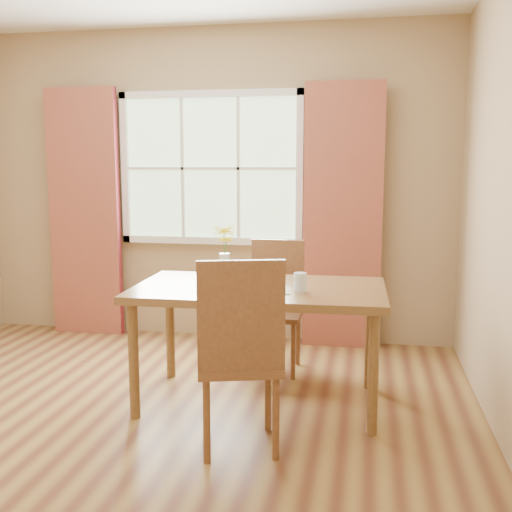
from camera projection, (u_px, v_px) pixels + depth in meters
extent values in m
cube|color=olive|center=(134.00, 423.00, 3.61)|extent=(4.20, 3.80, 0.02)
cube|color=tan|center=(212.00, 186.00, 5.26)|extent=(4.20, 0.02, 2.70)
cube|color=#A8D29F|center=(211.00, 168.00, 5.21)|extent=(1.50, 0.02, 1.20)
cube|color=white|center=(209.00, 94.00, 5.08)|extent=(1.62, 0.04, 0.06)
cube|color=white|center=(211.00, 241.00, 5.27)|extent=(1.62, 0.04, 0.06)
cube|color=white|center=(125.00, 168.00, 5.32)|extent=(0.06, 0.04, 1.32)
cube|color=white|center=(300.00, 169.00, 5.04)|extent=(0.06, 0.04, 1.32)
cube|color=white|center=(210.00, 168.00, 5.18)|extent=(1.50, 0.03, 0.02)
cube|color=maroon|center=(85.00, 213.00, 5.38)|extent=(0.65, 0.08, 2.20)
cube|color=maroon|center=(343.00, 217.00, 4.96)|extent=(0.65, 0.08, 2.20)
cube|color=brown|center=(259.00, 290.00, 3.80)|extent=(1.60, 0.92, 0.05)
cylinder|color=brown|center=(134.00, 361.00, 3.61)|extent=(0.06, 0.06, 0.72)
cylinder|color=brown|center=(373.00, 374.00, 3.39)|extent=(0.06, 0.06, 0.72)
cylinder|color=brown|center=(170.00, 329.00, 4.33)|extent=(0.06, 0.06, 0.72)
cylinder|color=brown|center=(370.00, 338.00, 4.10)|extent=(0.06, 0.06, 0.72)
cube|color=brown|center=(239.00, 363.00, 3.24)|extent=(0.55, 0.55, 0.04)
cube|color=brown|center=(241.00, 317.00, 2.99)|extent=(0.44, 0.16, 0.57)
cylinder|color=brown|center=(207.00, 421.00, 3.08)|extent=(0.04, 0.04, 0.45)
cylinder|color=brown|center=(276.00, 419.00, 3.11)|extent=(0.04, 0.04, 0.45)
cylinder|color=brown|center=(206.00, 395.00, 3.43)|extent=(0.04, 0.04, 0.45)
cylinder|color=brown|center=(268.00, 393.00, 3.47)|extent=(0.04, 0.04, 0.45)
cube|color=brown|center=(274.00, 314.00, 4.45)|extent=(0.41, 0.41, 0.04)
cube|color=brown|center=(278.00, 273.00, 4.58)|extent=(0.40, 0.04, 0.52)
cylinder|color=brown|center=(248.00, 349.00, 4.35)|extent=(0.03, 0.03, 0.41)
cylinder|color=brown|center=(293.00, 351.00, 4.30)|extent=(0.03, 0.03, 0.41)
cylinder|color=brown|center=(256.00, 336.00, 4.67)|extent=(0.03, 0.03, 0.41)
cylinder|color=brown|center=(298.00, 339.00, 4.61)|extent=(0.03, 0.03, 0.41)
cube|color=#B7C3A5|center=(249.00, 290.00, 3.68)|extent=(0.53, 0.45, 0.01)
cube|color=#6AB82E|center=(250.00, 287.00, 3.71)|extent=(0.26, 0.26, 0.01)
ellipsoid|color=gold|center=(241.00, 282.00, 3.72)|extent=(0.20, 0.16, 0.05)
ellipsoid|color=#4C8C2D|center=(248.00, 281.00, 3.68)|extent=(0.10, 0.07, 0.01)
cylinder|color=red|center=(240.00, 277.00, 3.71)|extent=(0.09, 0.09, 0.01)
cylinder|color=red|center=(245.00, 275.00, 3.71)|extent=(0.09, 0.09, 0.01)
ellipsoid|color=gold|center=(241.00, 270.00, 3.70)|extent=(0.20, 0.16, 0.06)
cylinder|color=silver|center=(300.00, 282.00, 3.63)|extent=(0.08, 0.08, 0.12)
cylinder|color=silver|center=(300.00, 284.00, 3.63)|extent=(0.07, 0.07, 0.10)
cylinder|color=silver|center=(225.00, 266.00, 4.04)|extent=(0.07, 0.07, 0.17)
cylinder|color=silver|center=(225.00, 272.00, 4.04)|extent=(0.06, 0.06, 0.09)
cylinder|color=#3D7028|center=(224.00, 255.00, 4.03)|extent=(0.01, 0.01, 0.33)
cylinder|color=#3D7028|center=(226.00, 259.00, 4.02)|extent=(0.01, 0.01, 0.27)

